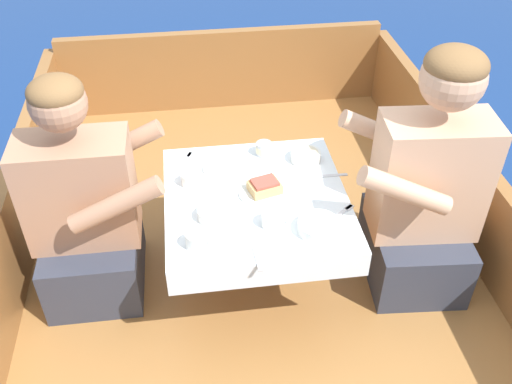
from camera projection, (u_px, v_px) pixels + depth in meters
ground_plane at (256, 328)px, 2.59m from camera, size 60.00×60.00×0.00m
boat_deck at (256, 304)px, 2.49m from camera, size 1.99×3.01×0.33m
gunwale_port at (4, 266)px, 2.15m from camera, size 0.06×3.01×0.41m
gunwale_starboard at (486, 220)px, 2.36m from camera, size 0.06×3.01×0.41m
bow_coaming at (222, 69)px, 3.38m from camera, size 1.87×0.06×0.47m
cockpit_table at (256, 207)px, 2.14m from camera, size 0.67×0.70×0.44m
person_port at (86, 213)px, 2.15m from camera, size 0.52×0.44×0.93m
person_starboard at (424, 194)px, 2.15m from camera, size 0.55×0.47×1.01m
plate_sandwich at (265, 192)px, 2.12m from camera, size 0.19×0.19×0.01m
plate_bread at (228, 167)px, 2.24m from camera, size 0.20×0.20×0.01m
sandwich at (265, 186)px, 2.10m from camera, size 0.13×0.11×0.05m
bowl_port_near at (319, 226)px, 1.94m from camera, size 0.14×0.14×0.04m
bowl_starboard_near at (306, 156)px, 2.28m from camera, size 0.12×0.12×0.04m
bowl_center_far at (213, 213)px, 2.00m from camera, size 0.11×0.11×0.04m
coffee_cup_port at (273, 219)px, 1.97m from camera, size 0.11×0.08×0.05m
coffee_cup_starboard at (196, 240)px, 1.88m from camera, size 0.10×0.07×0.06m
coffee_cup_center at (191, 179)px, 2.15m from camera, size 0.10×0.07×0.05m
tin_can at (264, 149)px, 2.31m from camera, size 0.07×0.07×0.05m
utensil_fork_port at (340, 214)px, 2.03m from camera, size 0.15×0.12×0.00m
utensil_knife_starboard at (255, 253)px, 1.87m from camera, size 0.02×0.17×0.00m
utensil_fork_starboard at (184, 162)px, 2.28m from camera, size 0.09×0.16×0.00m
utensil_knife_port at (326, 176)px, 2.20m from camera, size 0.17×0.02×0.00m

